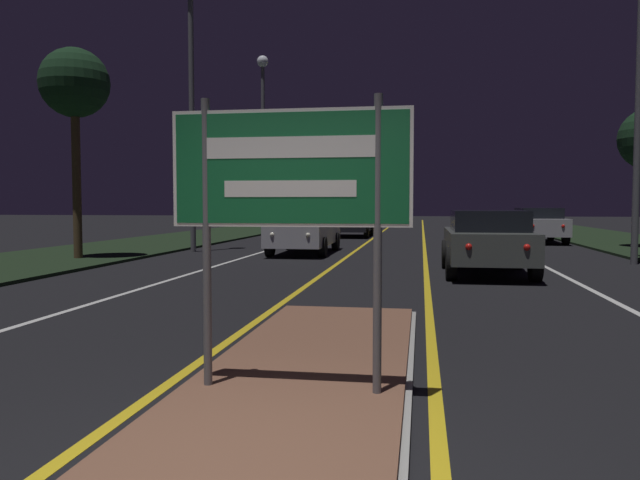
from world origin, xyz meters
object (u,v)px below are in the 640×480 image
Objects in this scene: car_receding_1 at (537,224)px; car_approaching_0 at (305,231)px; car_receding_0 at (487,240)px; streetlight_left_far at (263,116)px; streetlight_left_near at (191,62)px; car_approaching_1 at (352,222)px; highway_sign at (290,183)px.

car_approaching_0 is (-8.53, -7.16, -0.04)m from car_receding_1.
streetlight_left_far is at bearing 121.10° from car_receding_0.
car_approaching_1 is (4.18, 10.55, -5.56)m from streetlight_left_near.
car_approaching_0 is at bearing 133.90° from car_receding_0.
car_receding_1 is 1.08× the size of car_approaching_1.
car_approaching_1 is at bearing 106.98° from car_receding_0.
streetlight_left_near is at bearing -89.62° from streetlight_left_far.
highway_sign reaches higher than car_receding_1.
car_approaching_1 is at bearing 157.77° from car_receding_1.
car_approaching_1 is (-4.86, 15.93, -0.04)m from car_receding_0.
highway_sign is 25.71m from car_approaching_1.
streetlight_left_near is 11.89m from car_receding_0.
streetlight_left_near reaches higher than car_approaching_0.
highway_sign is 0.27× the size of streetlight_left_far.
highway_sign is 25.94m from streetlight_left_far.
car_receding_1 is at bearing 75.31° from highway_sign.
highway_sign is at bearing -104.69° from car_receding_1.
car_approaching_1 is at bearing 95.21° from highway_sign.
car_approaching_0 is 10.50m from car_approaching_1.
car_approaching_0 is 1.08× the size of car_approaching_1.
streetlight_left_far is at bearing 90.38° from streetlight_left_near.
highway_sign is at bearing -75.11° from streetlight_left_far.
streetlight_left_near is 6.75m from car_approaching_0.
highway_sign is 0.26× the size of streetlight_left_near.
car_receding_0 reaches higher than car_receding_1.
car_receding_1 is at bearing -11.46° from streetlight_left_far.
streetlight_left_far is 1.99× the size of car_approaching_1.
car_receding_0 is at bearing -46.10° from car_approaching_0.
car_approaching_1 is at bearing 68.36° from streetlight_left_near.
car_approaching_0 is (3.88, -9.68, -5.14)m from streetlight_left_far.
car_receding_1 reaches higher than car_approaching_1.
streetlight_left_near is (-6.52, 15.03, 4.52)m from highway_sign.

